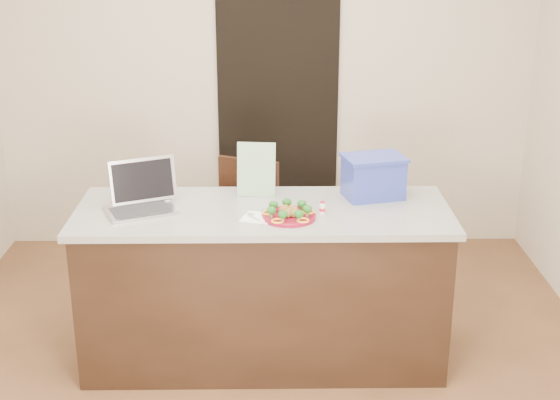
{
  "coord_description": "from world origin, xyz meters",
  "views": [
    {
      "loc": [
        0.04,
        -3.75,
        2.42
      ],
      "look_at": [
        0.09,
        0.2,
        0.99
      ],
      "focal_mm": 50.0,
      "sensor_mm": 36.0,
      "label": 1
    }
  ],
  "objects_px": {
    "laptop": "(142,196)",
    "chair": "(249,223)",
    "island": "(264,284)",
    "yogurt_bottle": "(322,208)",
    "plate": "(289,216)",
    "blue_box": "(373,176)",
    "napkin": "(258,217)"
  },
  "relations": [
    {
      "from": "yogurt_bottle",
      "to": "laptop",
      "type": "height_order",
      "value": "laptop"
    },
    {
      "from": "napkin",
      "to": "chair",
      "type": "bearing_deg",
      "value": 94.78
    },
    {
      "from": "laptop",
      "to": "napkin",
      "type": "bearing_deg",
      "value": -37.57
    },
    {
      "from": "yogurt_bottle",
      "to": "chair",
      "type": "height_order",
      "value": "yogurt_bottle"
    },
    {
      "from": "plate",
      "to": "laptop",
      "type": "relative_size",
      "value": 0.65
    },
    {
      "from": "island",
      "to": "napkin",
      "type": "height_order",
      "value": "napkin"
    },
    {
      "from": "plate",
      "to": "yogurt_bottle",
      "type": "bearing_deg",
      "value": 21.37
    },
    {
      "from": "napkin",
      "to": "yogurt_bottle",
      "type": "xyz_separation_m",
      "value": [
        0.35,
        0.07,
        0.03
      ]
    },
    {
      "from": "island",
      "to": "blue_box",
      "type": "relative_size",
      "value": 5.34
    },
    {
      "from": "napkin",
      "to": "laptop",
      "type": "height_order",
      "value": "laptop"
    },
    {
      "from": "blue_box",
      "to": "island",
      "type": "bearing_deg",
      "value": -176.73
    },
    {
      "from": "chair",
      "to": "yogurt_bottle",
      "type": "bearing_deg",
      "value": -40.91
    },
    {
      "from": "yogurt_bottle",
      "to": "blue_box",
      "type": "relative_size",
      "value": 0.18
    },
    {
      "from": "island",
      "to": "plate",
      "type": "xyz_separation_m",
      "value": [
        0.14,
        -0.14,
        0.47
      ]
    },
    {
      "from": "laptop",
      "to": "chair",
      "type": "distance_m",
      "value": 1.03
    },
    {
      "from": "yogurt_bottle",
      "to": "laptop",
      "type": "relative_size",
      "value": 0.16
    },
    {
      "from": "island",
      "to": "laptop",
      "type": "bearing_deg",
      "value": 177.75
    },
    {
      "from": "napkin",
      "to": "blue_box",
      "type": "bearing_deg",
      "value": 26.57
    },
    {
      "from": "yogurt_bottle",
      "to": "chair",
      "type": "relative_size",
      "value": 0.07
    },
    {
      "from": "yogurt_bottle",
      "to": "plate",
      "type": "bearing_deg",
      "value": -158.63
    },
    {
      "from": "island",
      "to": "yogurt_bottle",
      "type": "relative_size",
      "value": 29.87
    },
    {
      "from": "island",
      "to": "yogurt_bottle",
      "type": "xyz_separation_m",
      "value": [
        0.32,
        -0.07,
        0.49
      ]
    },
    {
      "from": "island",
      "to": "napkin",
      "type": "relative_size",
      "value": 13.27
    },
    {
      "from": "yogurt_bottle",
      "to": "blue_box",
      "type": "height_order",
      "value": "blue_box"
    },
    {
      "from": "plate",
      "to": "laptop",
      "type": "height_order",
      "value": "laptop"
    },
    {
      "from": "napkin",
      "to": "laptop",
      "type": "distance_m",
      "value": 0.66
    },
    {
      "from": "plate",
      "to": "blue_box",
      "type": "bearing_deg",
      "value": 34.27
    },
    {
      "from": "plate",
      "to": "chair",
      "type": "xyz_separation_m",
      "value": [
        -0.24,
        0.91,
        -0.4
      ]
    },
    {
      "from": "island",
      "to": "laptop",
      "type": "xyz_separation_m",
      "value": [
        -0.66,
        0.03,
        0.53
      ]
    },
    {
      "from": "napkin",
      "to": "island",
      "type": "bearing_deg",
      "value": 78.26
    },
    {
      "from": "laptop",
      "to": "island",
      "type": "bearing_deg",
      "value": -25.59
    },
    {
      "from": "blue_box",
      "to": "chair",
      "type": "xyz_separation_m",
      "value": [
        -0.73,
        0.58,
        -0.51
      ]
    }
  ]
}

